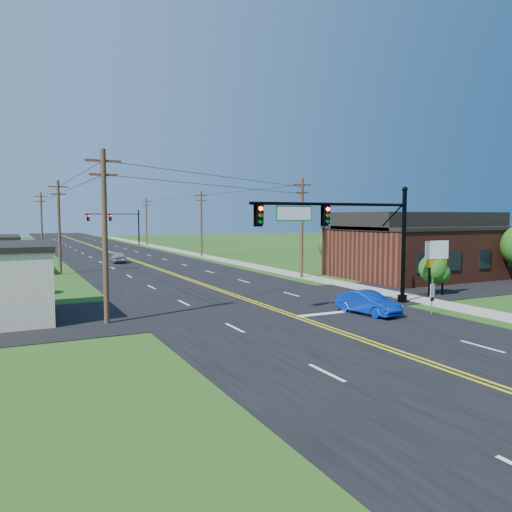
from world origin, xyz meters
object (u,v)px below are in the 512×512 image
route_sign (432,294)px  stop_sign (403,267)px  signal_mast_main (347,230)px  signal_mast_far (116,222)px  blue_car (368,303)px

route_sign → stop_sign: bearing=39.0°
signal_mast_main → stop_sign: signal_mast_main is taller
route_sign → signal_mast_main: bearing=112.0°
route_sign → signal_mast_far: bearing=74.4°
signal_mast_far → blue_car: (-0.24, -74.16, -3.90)m
signal_mast_main → stop_sign: (8.20, 3.98, -2.97)m
signal_mast_main → stop_sign: size_ratio=4.57×
signal_mast_main → blue_car: 4.64m
route_sign → blue_car: bearing=136.0°
signal_mast_far → stop_sign: bearing=-83.2°
signal_mast_far → route_sign: bearing=-87.7°
blue_car → route_sign: size_ratio=1.93×
signal_mast_far → blue_car: size_ratio=2.80×
signal_mast_main → route_sign: bearing=-50.1°
blue_car → stop_sign: stop_sign is taller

